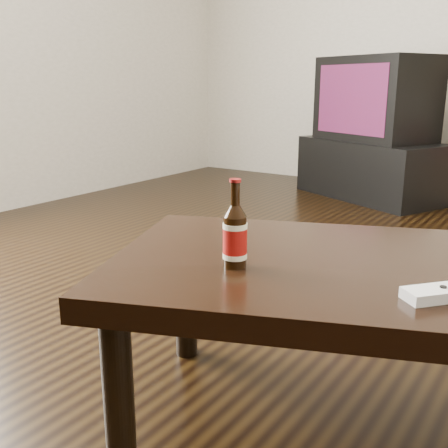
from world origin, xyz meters
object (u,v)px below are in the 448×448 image
Objects in this scene: tv at (376,99)px; coffee_table at (358,285)px; tv_stand at (371,169)px; beer_bottle at (235,236)px.

tv is 0.70× the size of coffee_table.
tv is 2.89m from coffee_table.
tv reaches higher than tv_stand.
coffee_table is (0.89, -2.72, 0.16)m from tv_stand.
tv is at bearing 102.92° from beer_bottle.
tv_stand is 3.00m from beer_bottle.
beer_bottle is (-0.23, -0.19, 0.13)m from coffee_table.
beer_bottle is at bearing -52.17° from tv_stand.
tv is 2.99m from beer_bottle.
coffee_table is at bearing -46.88° from tv_stand.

